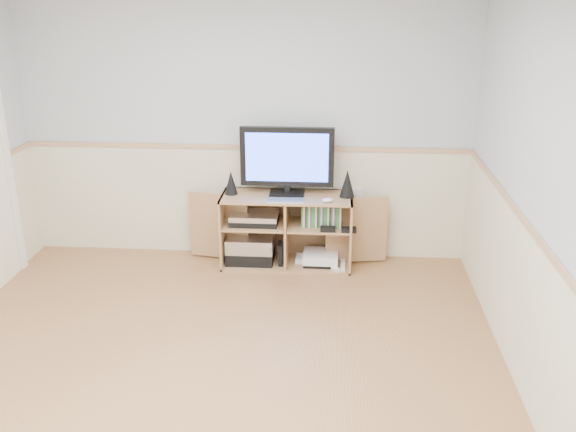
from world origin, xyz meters
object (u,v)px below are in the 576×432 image
object	(u,v)px
monitor	(287,159)
game_consoles	(319,258)
keyboard	(286,200)
media_cabinet	(287,228)

from	to	relation	value
monitor	game_consoles	xyz separation A→B (m)	(0.30, -0.06, -0.90)
monitor	keyboard	xyz separation A→B (m)	(0.00, -0.19, -0.32)
media_cabinet	game_consoles	world-z (taller)	media_cabinet
media_cabinet	game_consoles	xyz separation A→B (m)	(0.30, -0.07, -0.26)
media_cabinet	monitor	world-z (taller)	monitor
game_consoles	media_cabinet	bearing A→B (deg)	167.59
keyboard	game_consoles	bearing A→B (deg)	20.87
game_consoles	keyboard	bearing A→B (deg)	-156.41
monitor	game_consoles	size ratio (longest dim) A/B	1.81
keyboard	game_consoles	world-z (taller)	keyboard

